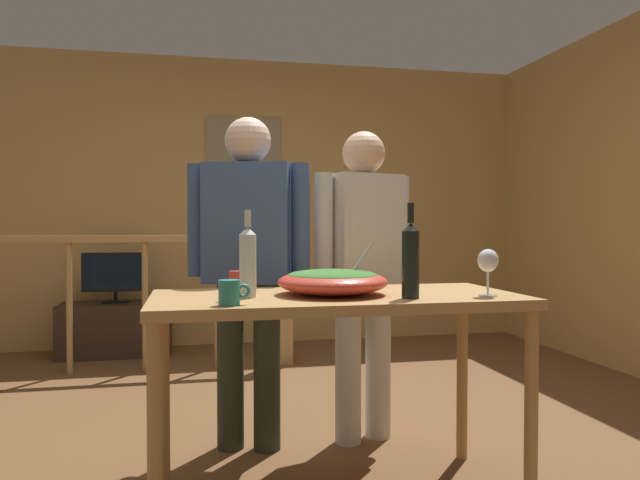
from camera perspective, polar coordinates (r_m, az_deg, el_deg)
The scene contains 15 objects.
ground_plane at distance 3.07m, azimuth -2.54°, elevation -19.34°, with size 7.12×7.12×0.00m, color brown.
back_wall at distance 5.59m, azimuth -7.17°, elevation 3.62°, with size 5.35×0.10×2.61m, color tan.
framed_picture at distance 5.56m, azimuth -7.31°, elevation 7.54°, with size 0.68×0.03×0.79m, color gray.
stair_railing at distance 4.64m, azimuth -14.14°, elevation -4.01°, with size 2.75×0.10×1.06m.
tv_console at distance 5.33m, azimuth -18.95°, elevation -8.05°, with size 0.90×0.40×0.44m, color #38281E.
flat_screen_tv at distance 5.24m, azimuth -19.03°, elevation -3.04°, with size 0.52×0.12×0.42m.
serving_table at distance 2.36m, azimuth 1.56°, elevation -7.38°, with size 1.43×0.66×0.82m.
salad_bowl at distance 2.33m, azimuth 1.23°, elevation -3.89°, with size 0.43×0.43×0.22m.
wine_glass at distance 2.36m, azimuth 15.78°, elevation -2.09°, with size 0.08×0.08×0.18m.
wine_bottle_dark at distance 2.23m, azimuth 8.66°, elevation -1.81°, with size 0.07×0.07×0.35m.
wine_bottle_clear at distance 2.25m, azimuth -6.93°, elevation -1.99°, with size 0.06×0.06×0.33m.
mug_red at distance 2.38m, azimuth -7.75°, elevation -4.04°, with size 0.11×0.07×0.09m.
mug_teal at distance 2.04m, azimuth -8.61°, elevation -4.99°, with size 0.11×0.07×0.09m.
person_standing_left at distance 2.89m, azimuth -6.88°, elevation -1.29°, with size 0.58×0.33×1.61m.
person_standing_right at distance 3.00m, azimuth 4.18°, elevation -2.00°, with size 0.53×0.32×1.56m.
Camera 1 is at (-0.47, -2.83, 1.08)m, focal length 33.44 mm.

